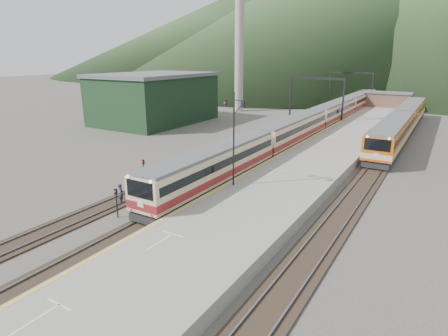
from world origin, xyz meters
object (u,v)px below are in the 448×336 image
Objects in this scene: second_train at (403,121)px; worker at (121,194)px; signal_mast at (234,131)px; main_train at (334,113)px.

second_train is 44.30m from worker.
second_train reaches higher than worker.
signal_mast is 4.59× the size of worker.
second_train is 36.44m from signal_mast.
main_train is 12.43m from second_train.
second_train is 5.44× the size of signal_mast.
signal_mast is 10.51m from worker.
second_train is 24.99× the size of worker.
worker is (-6.97, -6.17, -4.87)m from signal_mast.
signal_mast is (-9.03, -35.12, 3.59)m from second_train.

